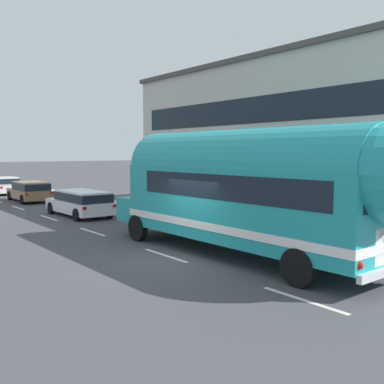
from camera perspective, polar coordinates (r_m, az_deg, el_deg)
ground_plane at (r=14.30m, az=-1.69°, el=-8.63°), size 300.00×300.00×0.00m
lane_markings at (r=26.31m, az=-13.43°, el=-2.44°), size 3.73×80.00×0.01m
sidewalk_slab at (r=25.12m, az=-6.20°, el=-2.52°), size 2.49×90.00×0.15m
roadside_building at (r=25.84m, az=18.53°, el=6.02°), size 13.61×19.75×7.84m
painted_bus at (r=14.13m, az=7.38°, el=0.63°), size 2.77×12.13×4.12m
car_lead at (r=24.37m, az=-13.95°, el=-1.16°), size 2.03×4.85×1.37m
car_second at (r=32.67m, az=-19.93°, el=0.23°), size 2.10×4.67×1.37m
car_third at (r=39.54m, az=-22.73°, el=0.86°), size 2.06×4.71×1.37m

